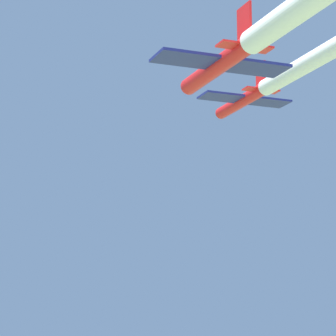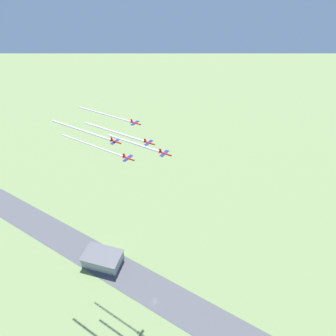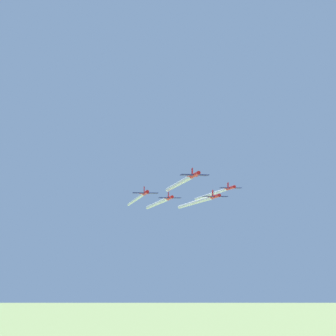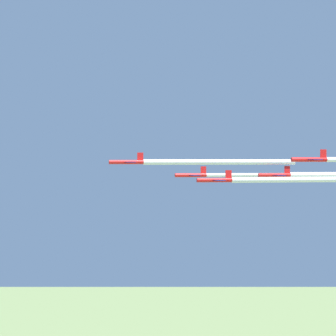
% 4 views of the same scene
% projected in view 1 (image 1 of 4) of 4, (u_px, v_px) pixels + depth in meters
% --- Properties ---
extents(jet_0, '(8.01, 7.77, 2.69)m').
position_uv_depth(jet_0, '(244.00, 100.00, 63.62)').
color(jet_0, red).
extents(jet_1, '(8.01, 7.77, 2.69)m').
position_uv_depth(jet_1, '(220.00, 64.00, 42.56)').
color(jet_1, red).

